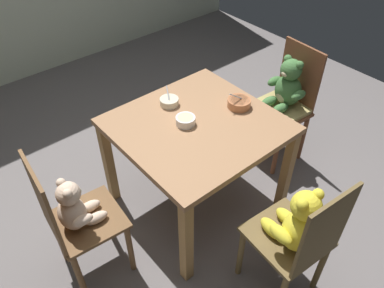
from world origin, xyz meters
TOP-DOWN VIEW (x-y plane):
  - ground_plane at (0.00, 0.00)m, footprint 5.20×5.20m
  - dining_table at (0.00, 0.00)m, footprint 0.97×0.93m
  - teddy_chair_near_right at (0.86, -0.02)m, footprint 0.39×0.42m
  - teddy_chair_near_front at (-0.05, -0.85)m, footprint 0.41×0.43m
  - teddy_chair_near_left at (-0.87, 0.01)m, footprint 0.41×0.40m
  - porridge_bowl_white_center at (-0.06, 0.04)m, footprint 0.12×0.12m
  - porridge_bowl_cream_far_center at (-0.01, 0.27)m, footprint 0.12×0.13m
  - porridge_bowl_terracotta_near_right at (0.33, -0.04)m, footprint 0.16×0.15m

SIDE VIEW (x-z plane):
  - ground_plane at x=0.00m, z-range -0.04..0.00m
  - teddy_chair_near_left at x=-0.87m, z-range 0.06..1.02m
  - teddy_chair_near_front at x=-0.05m, z-range 0.10..1.04m
  - teddy_chair_near_right at x=0.86m, z-range 0.11..1.05m
  - dining_table at x=0.00m, z-range 0.27..1.00m
  - porridge_bowl_cream_far_center at x=-0.01m, z-range 0.70..0.81m
  - porridge_bowl_white_center at x=-0.06m, z-range 0.73..0.78m
  - porridge_bowl_terracotta_near_right at x=0.33m, z-range 0.69..0.83m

